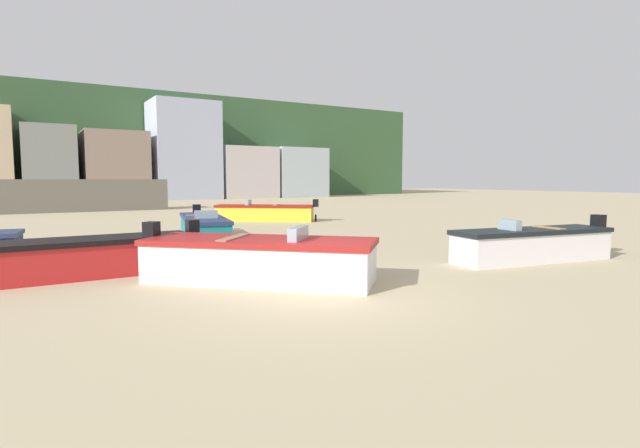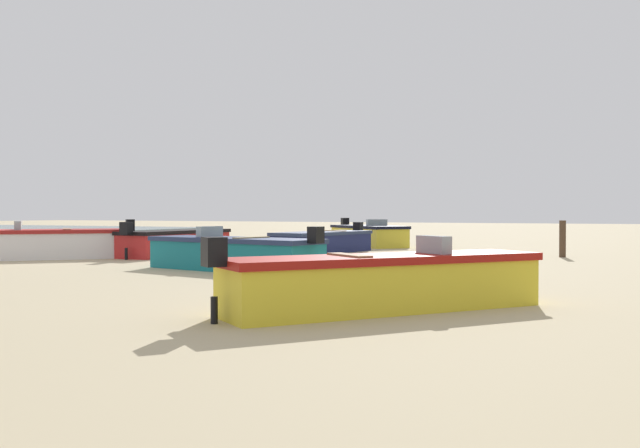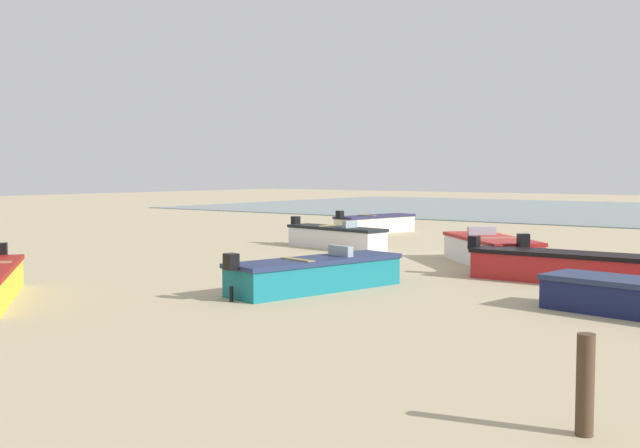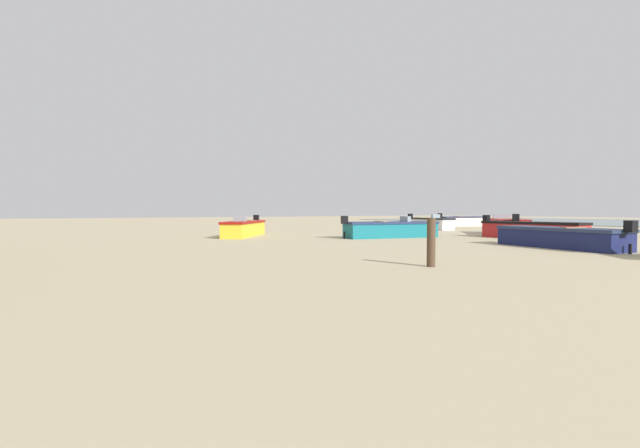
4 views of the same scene
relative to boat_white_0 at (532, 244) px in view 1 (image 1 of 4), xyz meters
The scene contains 13 objects.
ground_plane 6.92m from the boat_white_0, behind, with size 160.00×160.00×0.00m, color tan.
headland_hill 66.28m from the boat_white_0, 95.99° to the left, with size 90.00×32.00×12.32m, color #365833.
harbor_pier 31.24m from the boat_white_0, 108.17° to the left, with size 14.15×2.40×2.23m, color #696457.
townhouse_centre_left 47.72m from the boat_white_0, 101.46° to the left, with size 4.66×5.98×7.37m, color gray.
townhouse_centre 46.74m from the boat_white_0, 94.25° to the left, with size 6.11×5.67×7.11m, color gray.
townhouse_centre_right 46.96m from the boat_white_0, 85.39° to the left, with size 7.03×5.76×10.73m, color #AEB6CF.
townhouse_right 47.85m from the boat_white_0, 76.80° to the left, with size 6.59×5.71×6.00m, color beige.
townhouse_far_right 50.40m from the boat_white_0, 69.27° to the left, with size 6.57×6.80×6.08m, color #AFBDC3.
boat_white_0 is the anchor object (origin of this frame).
boat_yellow_1 15.57m from the boat_white_0, 92.89° to the left, with size 4.91×4.15×1.18m.
boat_teal_2 11.22m from the boat_white_0, 123.16° to the left, with size 2.45×5.49×1.18m.
boat_red_3 11.51m from the boat_white_0, 159.54° to the left, with size 5.34×1.46×1.20m.
boat_white_7 7.60m from the boat_white_0, 169.47° to the left, with size 4.80×4.71×1.27m.
Camera 1 is at (-4.95, -8.00, 2.24)m, focal length 27.55 mm.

